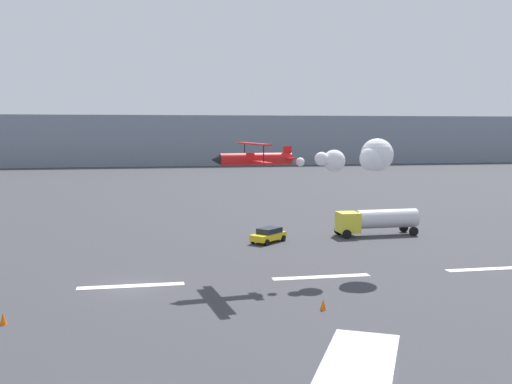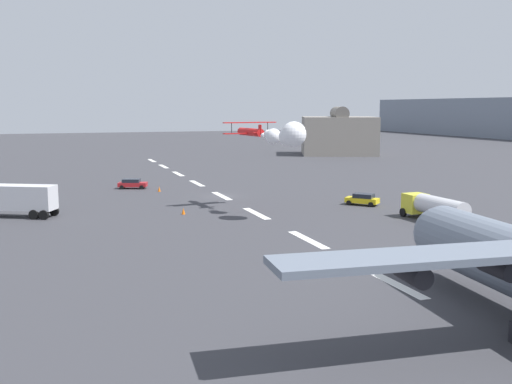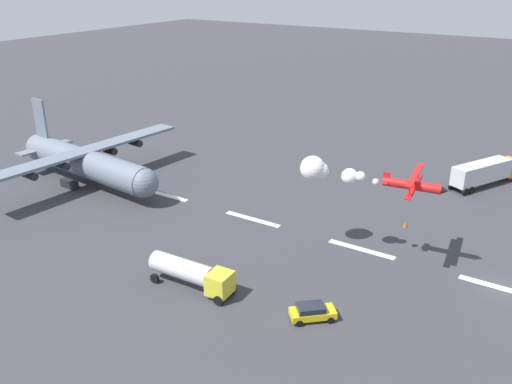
{
  "view_description": "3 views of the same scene",
  "coord_description": "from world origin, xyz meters",
  "views": [
    {
      "loc": [
        1.34,
        -44.45,
        11.82
      ],
      "look_at": [
        9.81,
        1.03,
        6.85
      ],
      "focal_mm": 41.31,
      "sensor_mm": 36.0,
      "label": 1
    },
    {
      "loc": [
        80.96,
        -23.16,
        12.63
      ],
      "look_at": [
        18.06,
        -1.14,
        3.07
      ],
      "focal_mm": 41.87,
      "sensor_mm": 36.0,
      "label": 2
    },
    {
      "loc": [
        -3.98,
        52.47,
        30.1
      ],
      "look_at": [
        29.38,
        0.0,
        3.93
      ],
      "focal_mm": 37.65,
      "sensor_mm": 36.0,
      "label": 3
    }
  ],
  "objects": [
    {
      "name": "ground_plane",
      "position": [
        0.0,
        0.0,
        0.0
      ],
      "size": [
        440.0,
        440.0,
        0.0
      ],
      "primitive_type": "plane",
      "color": "#38383D",
      "rests_on": "ground"
    },
    {
      "name": "runway_stripe_4",
      "position": [
        0.0,
        0.0,
        0.01
      ],
      "size": [
        8.0,
        0.9,
        0.01
      ],
      "primitive_type": "cube",
      "color": "white",
      "rests_on": "ground"
    },
    {
      "name": "runway_stripe_5",
      "position": [
        14.95,
        0.0,
        0.01
      ],
      "size": [
        8.0,
        0.9,
        0.01
      ],
      "primitive_type": "cube",
      "color": "white",
      "rests_on": "ground"
    },
    {
      "name": "runway_stripe_6",
      "position": [
        29.9,
        0.0,
        0.01
      ],
      "size": [
        8.0,
        0.9,
        0.01
      ],
      "primitive_type": "cube",
      "color": "white",
      "rests_on": "ground"
    },
    {
      "name": "runway_stripe_7",
      "position": [
        44.85,
        0.0,
        0.01
      ],
      "size": [
        8.0,
        0.9,
        0.01
      ],
      "primitive_type": "cube",
      "color": "white",
      "rests_on": "ground"
    },
    {
      "name": "cargo_transport_plane",
      "position": [
        56.02,
        3.1,
        3.47
      ],
      "size": [
        27.47,
        33.34,
        11.41
      ],
      "color": "slate",
      "rests_on": "ground"
    },
    {
      "name": "stunt_biplane_red",
      "position": [
        17.81,
        1.96,
        9.5
      ],
      "size": [
        15.67,
        7.21,
        2.78
      ],
      "color": "red"
    },
    {
      "name": "semi_truck_orange",
      "position": [
        6.9,
        -28.71,
        2.12
      ],
      "size": [
        9.07,
        14.02,
        3.7
      ],
      "color": "silver",
      "rests_on": "ground"
    },
    {
      "name": "fuel_tanker_truck",
      "position": [
        26.35,
        16.73,
        1.74
      ],
      "size": [
        9.3,
        3.06,
        2.9
      ],
      "color": "yellow",
      "rests_on": "ground"
    },
    {
      "name": "airport_staff_sedan",
      "position": [
        13.75,
        14.96,
        0.81
      ],
      "size": [
        4.3,
        4.13,
        1.52
      ],
      "color": "yellow",
      "rests_on": "ground"
    },
    {
      "name": "traffic_cone_far",
      "position": [
        12.55,
        -8.32,
        0.38
      ],
      "size": [
        0.44,
        0.44,
        0.75
      ],
      "primitive_type": "cone",
      "color": "orange",
      "rests_on": "ground"
    }
  ]
}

